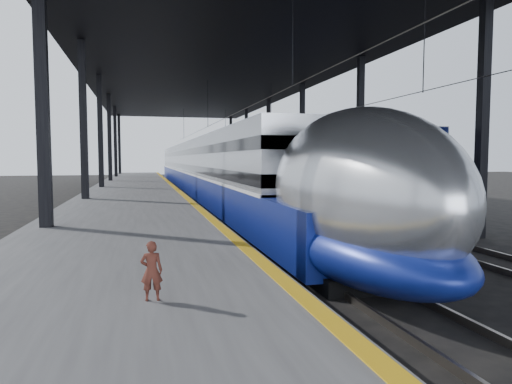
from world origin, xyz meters
name	(u,v)px	position (x,y,z in m)	size (l,w,h in m)	color
ground	(278,292)	(0.00, 0.00, 0.00)	(160.00, 160.00, 0.00)	black
platform	(133,199)	(-3.50, 20.00, 0.50)	(6.00, 80.00, 1.00)	#4C4C4F
yellow_strip	(178,190)	(-0.70, 20.00, 1.00)	(0.30, 80.00, 0.01)	gold
rails	(256,203)	(4.50, 20.00, 0.08)	(6.52, 80.00, 0.16)	slate
canopy	(217,65)	(1.90, 20.00, 9.12)	(18.00, 75.00, 9.47)	black
tgv_train	(203,170)	(2.00, 27.93, 2.07)	(3.09, 65.20, 4.42)	#B1B4B8
second_train	(248,168)	(7.00, 32.85, 2.18)	(3.12, 56.05, 4.30)	navy
child	(152,271)	(-2.88, -3.14, 1.44)	(0.32, 0.21, 0.88)	#50241A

